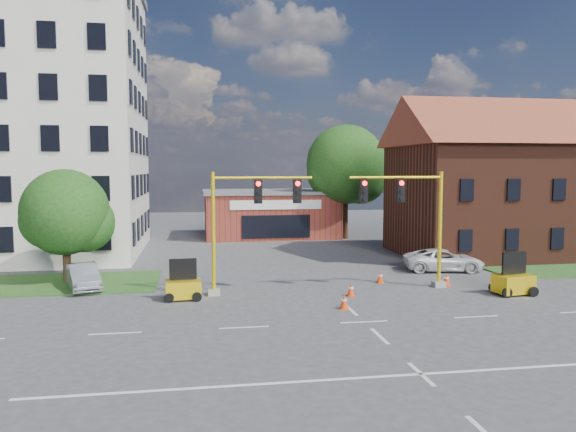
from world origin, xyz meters
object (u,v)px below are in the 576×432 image
object	(u,v)px
signal_mast_west	(246,217)
pickup_white	(444,260)
signal_mast_east	(411,215)
trailer_west	(183,287)
trailer_east	(513,282)

from	to	relation	value
signal_mast_west	pickup_white	xyz separation A→B (m)	(12.66, 4.41, -3.24)
signal_mast_west	pickup_white	distance (m)	13.79
signal_mast_east	pickup_white	bearing A→B (deg)	48.13
signal_mast_east	pickup_white	world-z (taller)	signal_mast_east
signal_mast_west	trailer_west	size ratio (longest dim) A/B	3.24
signal_mast_west	signal_mast_east	xyz separation A→B (m)	(8.71, 0.00, 0.00)
signal_mast_east	trailer_west	xyz separation A→B (m)	(-11.86, -0.70, -3.32)
signal_mast_east	trailer_east	world-z (taller)	signal_mast_east
pickup_white	trailer_east	bearing A→B (deg)	-164.29
signal_mast_east	pickup_white	size ratio (longest dim) A/B	1.27
trailer_east	pickup_white	xyz separation A→B (m)	(-0.65, 6.71, 0.03)
signal_mast_east	trailer_west	size ratio (longest dim) A/B	3.24
trailer_west	trailer_east	world-z (taller)	trailer_east
signal_mast_west	signal_mast_east	world-z (taller)	same
signal_mast_west	signal_mast_east	size ratio (longest dim) A/B	1.00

